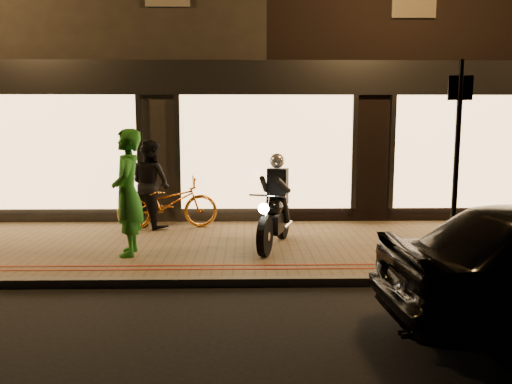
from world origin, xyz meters
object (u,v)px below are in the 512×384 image
at_px(bicycle_gold, 168,203).
at_px(sign_post, 457,152).
at_px(person_green, 128,193).
at_px(motorcycle, 275,211).

bearing_deg(bicycle_gold, sign_post, -130.83).
distance_m(bicycle_gold, person_green, 2.09).
height_order(motorcycle, person_green, person_green).
distance_m(motorcycle, bicycle_gold, 2.54).
bearing_deg(person_green, sign_post, 75.16).
xyz_separation_m(motorcycle, person_green, (-2.37, -0.53, 0.39)).
distance_m(sign_post, person_green, 5.05).
xyz_separation_m(motorcycle, sign_post, (2.60, -1.13, 1.06)).
height_order(motorcycle, bicycle_gold, motorcycle).
bearing_deg(bicycle_gold, motorcycle, -137.25).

